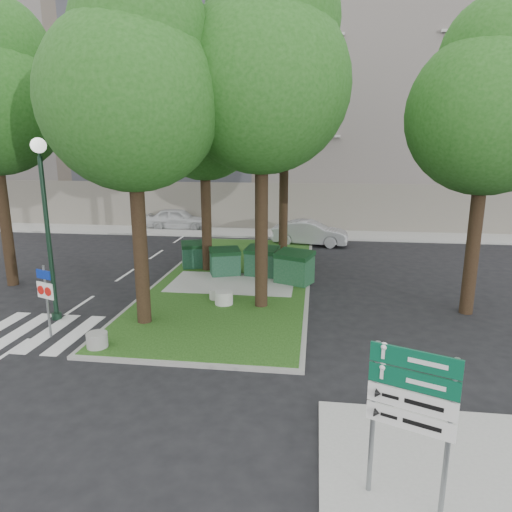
% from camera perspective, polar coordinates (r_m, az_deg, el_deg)
% --- Properties ---
extents(ground, '(120.00, 120.00, 0.00)m').
position_cam_1_polar(ground, '(12.51, -11.32, -13.05)').
color(ground, black).
rests_on(ground, ground).
extents(median_island, '(6.00, 16.00, 0.12)m').
position_cam_1_polar(median_island, '(19.62, -2.47, -2.73)').
color(median_island, '#1A4012').
rests_on(median_island, ground).
extents(median_kerb, '(6.30, 16.30, 0.10)m').
position_cam_1_polar(median_kerb, '(19.62, -2.47, -2.76)').
color(median_kerb, gray).
rests_on(median_kerb, ground).
extents(sidewalk_corner, '(5.00, 4.00, 0.12)m').
position_cam_1_polar(sidewalk_corner, '(9.32, 24.94, -23.88)').
color(sidewalk_corner, '#999993').
rests_on(sidewalk_corner, ground).
extents(building_sidewalk, '(42.00, 3.00, 0.12)m').
position_cam_1_polar(building_sidewalk, '(29.81, 0.07, 2.89)').
color(building_sidewalk, '#999993').
rests_on(building_sidewalk, ground).
extents(zebra_crossing, '(5.00, 3.00, 0.01)m').
position_cam_1_polar(zebra_crossing, '(15.26, -23.08, -8.89)').
color(zebra_crossing, silver).
rests_on(zebra_crossing, ground).
extents(apartment_building, '(41.00, 12.00, 16.00)m').
position_cam_1_polar(apartment_building, '(36.83, 1.67, 17.31)').
color(apartment_building, tan).
rests_on(apartment_building, ground).
extents(tree_median_near_left, '(5.20, 5.20, 10.53)m').
position_cam_1_polar(tree_median_near_left, '(14.22, -15.00, 20.26)').
color(tree_median_near_left, black).
rests_on(tree_median_near_left, ground).
extents(tree_median_near_right, '(5.60, 5.60, 11.46)m').
position_cam_1_polar(tree_median_near_right, '(15.41, 1.12, 22.64)').
color(tree_median_near_right, black).
rests_on(tree_median_near_right, ground).
extents(tree_median_mid, '(4.80, 4.80, 9.99)m').
position_cam_1_polar(tree_median_mid, '(20.22, -6.27, 17.50)').
color(tree_median_mid, black).
rests_on(tree_median_mid, ground).
extents(tree_median_far, '(5.80, 5.80, 11.93)m').
position_cam_1_polar(tree_median_far, '(22.83, 3.92, 20.46)').
color(tree_median_far, black).
rests_on(tree_median_far, ground).
extents(tree_street_right, '(5.00, 5.00, 10.06)m').
position_cam_1_polar(tree_street_right, '(16.54, 27.42, 17.07)').
color(tree_street_right, black).
rests_on(tree_street_right, ground).
extents(dumpster_a, '(1.52, 1.28, 1.20)m').
position_cam_1_polar(dumpster_a, '(21.22, -7.53, 0.18)').
color(dumpster_a, '#0F3924').
rests_on(dumpster_a, median_island).
extents(dumpster_b, '(1.51, 1.29, 1.19)m').
position_cam_1_polar(dumpster_b, '(19.79, -3.89, -0.72)').
color(dumpster_b, '#103923').
rests_on(dumpster_b, median_island).
extents(dumpster_c, '(1.54, 1.22, 1.28)m').
position_cam_1_polar(dumpster_c, '(19.63, 0.75, -0.67)').
color(dumpster_c, '#10351F').
rests_on(dumpster_c, median_island).
extents(dumpster_d, '(1.74, 1.51, 1.35)m').
position_cam_1_polar(dumpster_d, '(18.59, 4.80, -1.43)').
color(dumpster_d, '#123C20').
rests_on(dumpster_d, median_island).
extents(bollard_left, '(0.58, 0.58, 0.41)m').
position_cam_1_polar(bollard_left, '(13.57, -19.25, -9.88)').
color(bollard_left, gray).
rests_on(bollard_left, median_island).
extents(bollard_right, '(0.64, 0.64, 0.46)m').
position_cam_1_polar(bollard_right, '(16.19, -4.03, -5.23)').
color(bollard_right, '#A9A9A4').
rests_on(bollard_right, median_island).
extents(bollard_mid, '(0.53, 0.53, 0.38)m').
position_cam_1_polar(bollard_mid, '(16.78, -4.94, -4.71)').
color(bollard_mid, '#A4A49F').
rests_on(bollard_mid, median_island).
extents(litter_bin, '(0.46, 0.46, 0.80)m').
position_cam_1_polar(litter_bin, '(21.01, 4.33, -0.37)').
color(litter_bin, yellow).
rests_on(litter_bin, median_island).
extents(street_lamp, '(0.46, 0.46, 5.81)m').
position_cam_1_polar(street_lamp, '(15.73, -24.85, 5.38)').
color(street_lamp, black).
rests_on(street_lamp, ground).
extents(traffic_sign_pole, '(0.63, 0.27, 2.21)m').
position_cam_1_polar(traffic_sign_pole, '(14.68, -24.77, -4.07)').
color(traffic_sign_pole, slate).
rests_on(traffic_sign_pole, ground).
extents(directional_sign, '(1.21, 0.54, 2.59)m').
position_cam_1_polar(directional_sign, '(7.43, 18.85, -17.11)').
color(directional_sign, slate).
rests_on(directional_sign, sidewalk_corner).
extents(car_white, '(4.34, 1.80, 1.47)m').
position_cam_1_polar(car_white, '(31.84, -9.70, 4.62)').
color(car_white, silver).
rests_on(car_white, ground).
extents(car_silver, '(4.45, 1.98, 1.42)m').
position_cam_1_polar(car_silver, '(26.50, 6.76, 2.89)').
color(car_silver, '#9C9EA4').
rests_on(car_silver, ground).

